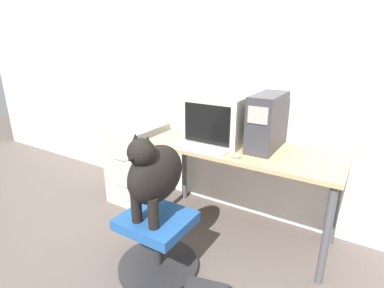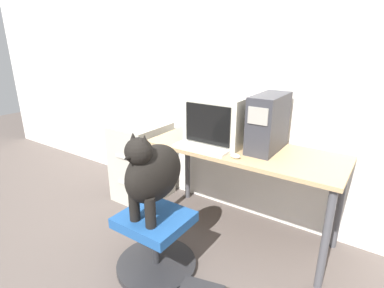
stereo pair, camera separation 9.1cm
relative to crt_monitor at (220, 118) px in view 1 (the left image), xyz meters
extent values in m
plane|color=#564C47|center=(0.22, -0.36, -0.93)|extent=(12.00, 12.00, 0.00)
cube|color=white|center=(0.22, 0.30, 0.37)|extent=(8.00, 0.05, 2.60)
cube|color=tan|center=(0.22, -0.06, -0.20)|extent=(1.48, 0.59, 0.03)
cylinder|color=#4C4C51|center=(-0.47, -0.31, -0.58)|extent=(0.05, 0.05, 0.72)
cylinder|color=#4C4C51|center=(0.91, -0.31, -0.58)|extent=(0.05, 0.05, 0.72)
cylinder|color=#4C4C51|center=(-0.47, 0.18, -0.58)|extent=(0.05, 0.05, 0.72)
cylinder|color=#4C4C51|center=(0.91, 0.18, -0.58)|extent=(0.05, 0.05, 0.72)
cube|color=beige|center=(0.00, 0.00, 0.00)|extent=(0.46, 0.44, 0.38)
cube|color=black|center=(0.00, -0.22, 0.00)|extent=(0.37, 0.01, 0.29)
cube|color=#333338|center=(0.38, 0.01, 0.02)|extent=(0.19, 0.42, 0.41)
cube|color=#9E998E|center=(0.38, -0.20, 0.11)|extent=(0.14, 0.01, 0.12)
cube|color=silver|center=(-0.02, -0.27, -0.18)|extent=(0.42, 0.15, 0.02)
cube|color=silver|center=(-0.02, -0.27, -0.16)|extent=(0.39, 0.12, 0.00)
ellipsoid|color=beige|center=(0.27, -0.28, -0.17)|extent=(0.07, 0.05, 0.03)
cylinder|color=#262628|center=(-0.07, -0.76, -0.91)|extent=(0.56, 0.56, 0.04)
cylinder|color=#262628|center=(-0.07, -0.76, -0.74)|extent=(0.05, 0.05, 0.31)
cube|color=#1E4C8C|center=(-0.07, -0.76, -0.55)|extent=(0.44, 0.40, 0.07)
ellipsoid|color=black|center=(-0.07, -0.74, -0.22)|extent=(0.25, 0.46, 0.37)
cylinder|color=black|center=(-0.14, -0.87, -0.41)|extent=(0.07, 0.07, 0.20)
cylinder|color=black|center=(-0.01, -0.87, -0.41)|extent=(0.07, 0.07, 0.20)
sphere|color=black|center=(-0.07, -0.87, -0.03)|extent=(0.17, 0.17, 0.17)
cone|color=black|center=(-0.07, -0.94, -0.04)|extent=(0.07, 0.08, 0.07)
cone|color=black|center=(-0.12, -0.86, 0.04)|extent=(0.06, 0.06, 0.07)
cone|color=black|center=(-0.03, -0.86, 0.04)|extent=(0.06, 0.06, 0.07)
torus|color=orange|center=(-0.07, -0.85, -0.09)|extent=(0.12, 0.12, 0.02)
cube|color=#B7B2A3|center=(-0.86, -0.05, -0.55)|extent=(0.44, 0.50, 0.76)
cube|color=beige|center=(-0.86, -0.31, -0.42)|extent=(0.15, 0.01, 0.02)
cube|color=beige|center=(-0.86, -0.31, -0.69)|extent=(0.15, 0.01, 0.02)
camera|label=1|loc=(1.03, -2.09, 0.58)|focal=28.00mm
camera|label=2|loc=(1.10, -2.04, 0.58)|focal=28.00mm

